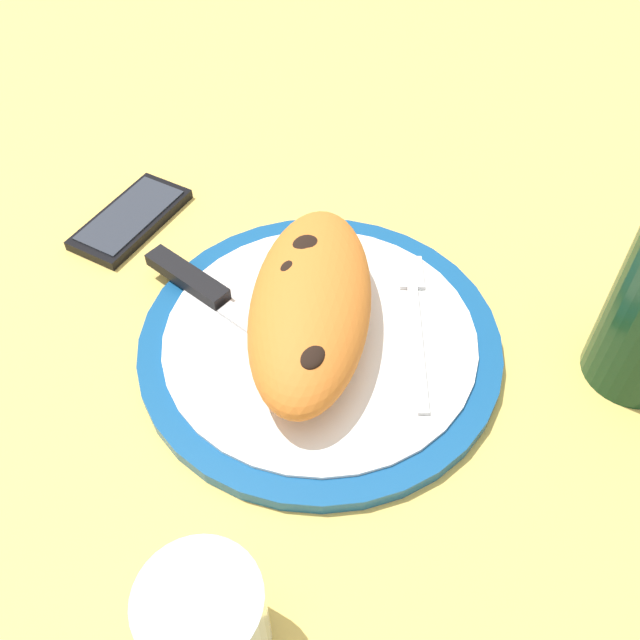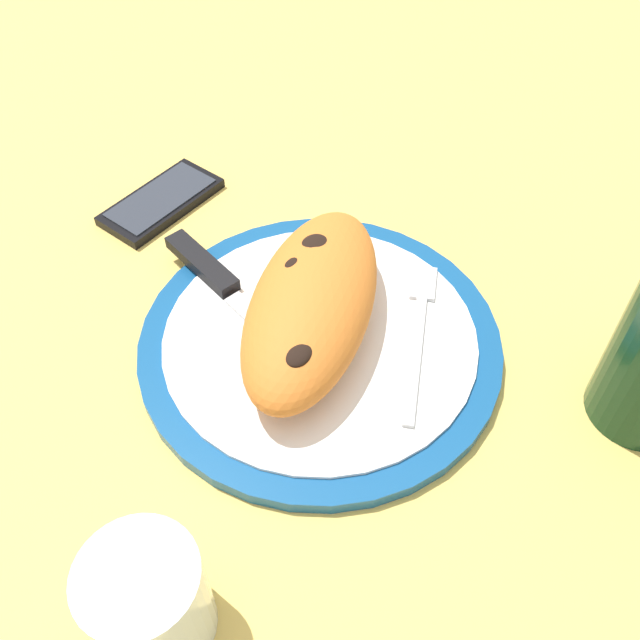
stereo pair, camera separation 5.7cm
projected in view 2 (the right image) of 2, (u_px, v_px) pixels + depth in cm
name	position (u px, v px, depth cm)	size (l,w,h in cm)	color
ground_plane	(320.00, 358.00, 60.88)	(150.00, 150.00, 3.00)	#DBB756
plate	(320.00, 341.00, 59.19)	(30.82, 30.82, 1.54)	navy
calzone	(312.00, 303.00, 56.60)	(24.22, 16.13, 6.44)	orange
fork	(419.00, 325.00, 59.11)	(17.23, 5.44, 0.40)	silver
knife	(220.00, 280.00, 62.21)	(17.69, 14.51, 1.20)	silver
smartphone	(161.00, 201.00, 71.71)	(13.48, 12.86, 1.16)	black
water_glass	(150.00, 604.00, 41.98)	(7.38, 7.38, 8.29)	silver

